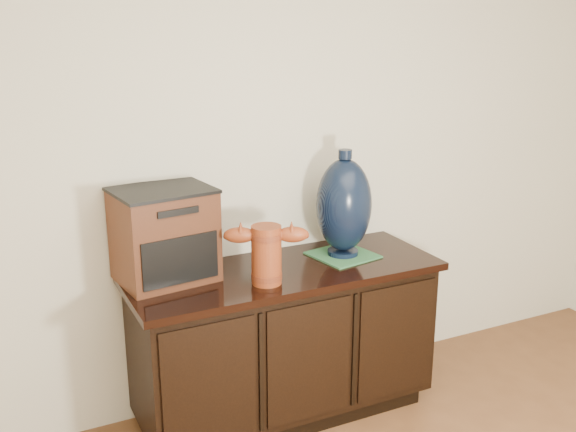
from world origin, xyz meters
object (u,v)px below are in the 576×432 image
tv_radio (164,235)px  spray_can (212,249)px  lamp_base (344,206)px  terracotta_vessel (266,251)px  sideboard (285,341)px

tv_radio → spray_can: bearing=3.4°
lamp_base → spray_can: lamp_base is taller
tv_radio → spray_can: size_ratio=2.49×
terracotta_vessel → lamp_base: (0.48, 0.16, 0.11)m
sideboard → terracotta_vessel: terracotta_vessel is taller
sideboard → spray_can: size_ratio=8.13×
terracotta_vessel → tv_radio: bearing=171.6°
terracotta_vessel → spray_can: (-0.14, 0.28, -0.06)m
terracotta_vessel → tv_radio: (-0.38, 0.24, 0.06)m
sideboard → tv_radio: size_ratio=3.26×
tv_radio → spray_can: tv_radio is taller
terracotta_vessel → tv_radio: 0.45m
spray_can → sideboard: bearing=-28.5°
spray_can → lamp_base: bearing=-11.4°
sideboard → terracotta_vessel: size_ratio=4.05×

